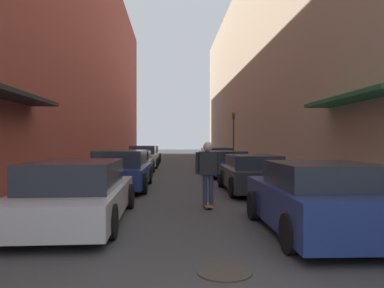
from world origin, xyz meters
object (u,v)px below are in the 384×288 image
at_px(skateboarder, 208,167).
at_px(traffic_light, 234,133).
at_px(parked_car_right_2, 226,164).
at_px(parked_car_left_0, 77,193).
at_px(parked_car_right_0, 319,199).
at_px(parked_car_right_1, 252,174).
at_px(parked_car_left_4, 148,155).
at_px(manhole_cover, 224,272).
at_px(parked_car_left_2, 133,163).
at_px(parked_car_left_3, 143,157).
at_px(parked_car_right_3, 216,158).
at_px(parked_car_left_1, 122,170).

distance_m(skateboarder, traffic_light, 15.81).
height_order(parked_car_right_2, skateboarder, skateboarder).
distance_m(parked_car_left_0, parked_car_right_0, 4.75).
bearing_deg(traffic_light, parked_car_right_1, -97.00).
relative_size(parked_car_left_4, manhole_cover, 5.81).
bearing_deg(parked_car_left_2, parked_car_left_0, -90.35).
relative_size(parked_car_left_2, skateboarder, 2.60).
xyz_separation_m(parked_car_left_4, parked_car_right_2, (4.43, -11.62, -0.04)).
height_order(parked_car_left_3, parked_car_left_4, parked_car_left_3).
bearing_deg(parked_car_right_1, parked_car_left_0, -136.45).
bearing_deg(parked_car_right_0, manhole_cover, -136.58).
xyz_separation_m(parked_car_left_0, skateboarder, (2.86, 1.55, 0.41)).
height_order(parked_car_left_2, parked_car_right_3, parked_car_right_3).
height_order(parked_car_left_4, parked_car_right_3, parked_car_left_4).
bearing_deg(traffic_light, manhole_cover, -100.02).
bearing_deg(parked_car_right_2, parked_car_left_0, -114.90).
xyz_separation_m(parked_car_left_0, traffic_light, (6.14, 16.97, 1.66)).
xyz_separation_m(parked_car_left_0, parked_car_left_4, (0.16, 21.52, 0.03)).
bearing_deg(parked_car_left_3, skateboarder, -79.84).
relative_size(parked_car_left_1, parked_car_right_3, 1.08).
bearing_deg(parked_car_left_0, parked_car_left_1, 87.69).
height_order(parked_car_left_3, parked_car_right_1, parked_car_left_3).
bearing_deg(parked_car_left_1, manhole_cover, -74.43).
bearing_deg(traffic_light, parked_car_left_4, 142.75).
relative_size(parked_car_left_2, parked_car_right_2, 1.03).
relative_size(parked_car_left_2, parked_car_left_4, 1.05).
bearing_deg(parked_car_right_2, parked_car_right_3, 88.37).
height_order(parked_car_left_4, manhole_cover, parked_car_left_4).
height_order(manhole_cover, traffic_light, traffic_light).
distance_m(parked_car_left_1, parked_car_left_2, 5.52).
bearing_deg(skateboarder, parked_car_right_2, 78.26).
distance_m(parked_car_left_0, parked_car_right_3, 16.01).
bearing_deg(parked_car_left_2, skateboarder, -73.45).
bearing_deg(parked_car_left_3, parked_car_left_4, 90.32).
distance_m(parked_car_left_0, skateboarder, 3.28).
height_order(parked_car_right_0, parked_car_right_3, parked_car_right_0).
bearing_deg(skateboarder, parked_car_left_4, 97.70).
xyz_separation_m(parked_car_left_1, parked_car_left_2, (-0.15, 5.51, -0.07)).
bearing_deg(manhole_cover, traffic_light, 79.98).
bearing_deg(parked_car_left_2, manhole_cover, -79.80).
bearing_deg(parked_car_left_4, parked_car_right_0, -78.96).
distance_m(parked_car_right_1, skateboarder, 3.33).
distance_m(parked_car_right_0, skateboarder, 3.28).
bearing_deg(parked_car_right_1, skateboarder, -121.64).
distance_m(parked_car_left_1, parked_car_left_4, 16.09).
relative_size(parked_car_left_1, parked_car_left_2, 1.09).
relative_size(parked_car_right_2, traffic_light, 1.20).
distance_m(parked_car_right_2, skateboarder, 8.53).
relative_size(manhole_cover, traffic_light, 0.20).
bearing_deg(parked_car_left_2, parked_car_right_0, -69.58).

